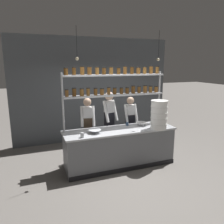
{
  "coord_description": "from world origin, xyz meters",
  "views": [
    {
      "loc": [
        -1.94,
        -4.6,
        2.44
      ],
      "look_at": [
        -0.12,
        0.2,
        1.31
      ],
      "focal_mm": 35.0,
      "sensor_mm": 36.0,
      "label": 1
    }
  ],
  "objects_px": {
    "chef_left": "(88,125)",
    "serving_cup_by_board": "(82,135)",
    "chef_right": "(130,121)",
    "prep_bowl_center_front": "(141,124)",
    "serving_cup_front": "(127,124)",
    "spice_shelf_unit": "(115,86)",
    "prep_bowl_near_left": "(95,131)",
    "chef_center": "(109,119)",
    "container_stack": "(159,115)"
  },
  "relations": [
    {
      "from": "chef_right",
      "to": "prep_bowl_center_front",
      "type": "relative_size",
      "value": 5.42
    },
    {
      "from": "spice_shelf_unit",
      "to": "chef_center",
      "type": "distance_m",
      "value": 0.95
    },
    {
      "from": "chef_left",
      "to": "serving_cup_by_board",
      "type": "bearing_deg",
      "value": -99.79
    },
    {
      "from": "chef_center",
      "to": "serving_cup_front",
      "type": "relative_size",
      "value": 21.79
    },
    {
      "from": "serving_cup_by_board",
      "to": "chef_left",
      "type": "bearing_deg",
      "value": 68.76
    },
    {
      "from": "chef_center",
      "to": "serving_cup_front",
      "type": "distance_m",
      "value": 0.52
    },
    {
      "from": "chef_right",
      "to": "chef_left",
      "type": "bearing_deg",
      "value": -177.26
    },
    {
      "from": "chef_right",
      "to": "prep_bowl_near_left",
      "type": "relative_size",
      "value": 5.46
    },
    {
      "from": "chef_right",
      "to": "serving_cup_by_board",
      "type": "distance_m",
      "value": 1.84
    },
    {
      "from": "spice_shelf_unit",
      "to": "serving_cup_front",
      "type": "xyz_separation_m",
      "value": [
        0.31,
        -0.08,
        -0.95
      ]
    },
    {
      "from": "container_stack",
      "to": "serving_cup_by_board",
      "type": "distance_m",
      "value": 1.88
    },
    {
      "from": "chef_right",
      "to": "prep_bowl_near_left",
      "type": "bearing_deg",
      "value": -147.54
    },
    {
      "from": "spice_shelf_unit",
      "to": "serving_cup_by_board",
      "type": "relative_size",
      "value": 23.96
    },
    {
      "from": "prep_bowl_center_front",
      "to": "serving_cup_by_board",
      "type": "xyz_separation_m",
      "value": [
        -1.61,
        -0.38,
        0.01
      ]
    },
    {
      "from": "spice_shelf_unit",
      "to": "serving_cup_front",
      "type": "relative_size",
      "value": 32.06
    },
    {
      "from": "chef_left",
      "to": "chef_center",
      "type": "xyz_separation_m",
      "value": [
        0.58,
        -0.01,
        0.09
      ]
    },
    {
      "from": "serving_cup_front",
      "to": "chef_center",
      "type": "bearing_deg",
      "value": 130.92
    },
    {
      "from": "chef_center",
      "to": "container_stack",
      "type": "distance_m",
      "value": 1.33
    },
    {
      "from": "serving_cup_by_board",
      "to": "container_stack",
      "type": "bearing_deg",
      "value": -0.53
    },
    {
      "from": "container_stack",
      "to": "serving_cup_front",
      "type": "xyz_separation_m",
      "value": [
        -0.57,
        0.54,
        -0.3
      ]
    },
    {
      "from": "chef_center",
      "to": "serving_cup_front",
      "type": "height_order",
      "value": "chef_center"
    },
    {
      "from": "prep_bowl_near_left",
      "to": "prep_bowl_center_front",
      "type": "height_order",
      "value": "same"
    },
    {
      "from": "chef_left",
      "to": "chef_right",
      "type": "height_order",
      "value": "chef_left"
    },
    {
      "from": "container_stack",
      "to": "serving_cup_by_board",
      "type": "xyz_separation_m",
      "value": [
        -1.85,
        0.02,
        -0.29
      ]
    },
    {
      "from": "chef_center",
      "to": "prep_bowl_center_front",
      "type": "xyz_separation_m",
      "value": [
        0.67,
        -0.53,
        -0.06
      ]
    },
    {
      "from": "spice_shelf_unit",
      "to": "prep_bowl_center_front",
      "type": "distance_m",
      "value": 1.17
    },
    {
      "from": "chef_right",
      "to": "serving_cup_front",
      "type": "relative_size",
      "value": 19.6
    },
    {
      "from": "spice_shelf_unit",
      "to": "container_stack",
      "type": "xyz_separation_m",
      "value": [
        0.88,
        -0.62,
        -0.65
      ]
    },
    {
      "from": "serving_cup_front",
      "to": "prep_bowl_near_left",
      "type": "bearing_deg",
      "value": -161.19
    },
    {
      "from": "chef_center",
      "to": "prep_bowl_center_front",
      "type": "relative_size",
      "value": 6.02
    },
    {
      "from": "chef_right",
      "to": "serving_cup_by_board",
      "type": "xyz_separation_m",
      "value": [
        -1.57,
        -0.96,
        0.08
      ]
    },
    {
      "from": "chef_right",
      "to": "container_stack",
      "type": "xyz_separation_m",
      "value": [
        0.28,
        -0.98,
        0.37
      ]
    },
    {
      "from": "chef_right",
      "to": "prep_bowl_near_left",
      "type": "height_order",
      "value": "chef_right"
    },
    {
      "from": "chef_left",
      "to": "chef_center",
      "type": "distance_m",
      "value": 0.59
    },
    {
      "from": "chef_right",
      "to": "prep_bowl_center_front",
      "type": "xyz_separation_m",
      "value": [
        0.04,
        -0.58,
        0.07
      ]
    },
    {
      "from": "prep_bowl_center_front",
      "to": "serving_cup_front",
      "type": "relative_size",
      "value": 3.62
    },
    {
      "from": "chef_left",
      "to": "chef_center",
      "type": "height_order",
      "value": "chef_center"
    },
    {
      "from": "prep_bowl_near_left",
      "to": "serving_cup_front",
      "type": "height_order",
      "value": "serving_cup_front"
    },
    {
      "from": "spice_shelf_unit",
      "to": "chef_left",
      "type": "distance_m",
      "value": 1.21
    },
    {
      "from": "chef_center",
      "to": "prep_bowl_near_left",
      "type": "bearing_deg",
      "value": -146.53
    },
    {
      "from": "chef_center",
      "to": "prep_bowl_center_front",
      "type": "height_order",
      "value": "chef_center"
    },
    {
      "from": "chef_center",
      "to": "serving_cup_by_board",
      "type": "height_order",
      "value": "chef_center"
    },
    {
      "from": "chef_left",
      "to": "container_stack",
      "type": "bearing_deg",
      "value": -20.63
    },
    {
      "from": "spice_shelf_unit",
      "to": "container_stack",
      "type": "height_order",
      "value": "spice_shelf_unit"
    },
    {
      "from": "chef_left",
      "to": "prep_bowl_near_left",
      "type": "relative_size",
      "value": 5.61
    },
    {
      "from": "chef_right",
      "to": "prep_bowl_center_front",
      "type": "bearing_deg",
      "value": -85.36
    },
    {
      "from": "spice_shelf_unit",
      "to": "prep_bowl_near_left",
      "type": "bearing_deg",
      "value": -147.92
    },
    {
      "from": "serving_cup_by_board",
      "to": "prep_bowl_near_left",
      "type": "bearing_deg",
      "value": 30.93
    },
    {
      "from": "chef_right",
      "to": "container_stack",
      "type": "distance_m",
      "value": 1.08
    },
    {
      "from": "spice_shelf_unit",
      "to": "serving_cup_front",
      "type": "height_order",
      "value": "spice_shelf_unit"
    }
  ]
}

